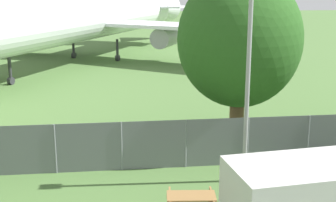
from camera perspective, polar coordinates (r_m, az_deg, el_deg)
perimeter_fence at (r=18.69m, az=2.16°, el=-5.20°), size 56.07×0.07×1.98m
airplane at (r=44.77m, az=-9.81°, el=9.89°), size 32.22×39.40×12.14m
tree_far_right at (r=20.68m, az=8.70°, el=7.39°), size 5.42×5.42×7.81m
light_mast at (r=16.72m, az=9.79°, el=4.64°), size 0.44×0.44×7.25m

